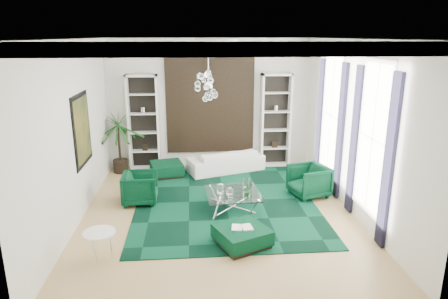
{
  "coord_description": "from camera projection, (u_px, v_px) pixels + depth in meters",
  "views": [
    {
      "loc": [
        -0.57,
        -8.22,
        3.86
      ],
      "look_at": [
        0.17,
        0.5,
        1.35
      ],
      "focal_mm": 32.0,
      "sensor_mm": 36.0,
      "label": 1
    }
  ],
  "objects": [
    {
      "name": "rug",
      "position": [
        225.0,
        201.0,
        9.62
      ],
      "size": [
        4.2,
        5.0,
        0.02
      ],
      "primitive_type": "cube",
      "color": "black",
      "rests_on": "floor"
    },
    {
      "name": "curtain_near_b",
      "position": [
        354.0,
        141.0,
        8.65
      ],
      "size": [
        0.07,
        0.3,
        3.25
      ],
      "primitive_type": "cube",
      "color": "black",
      "rests_on": "floor"
    },
    {
      "name": "curtain_near_a",
      "position": [
        389.0,
        163.0,
        7.16
      ],
      "size": [
        0.07,
        0.3,
        3.25
      ],
      "primitive_type": "cube",
      "color": "black",
      "rests_on": "floor"
    },
    {
      "name": "tapestry",
      "position": [
        210.0,
        104.0,
        11.78
      ],
      "size": [
        2.5,
        0.06,
        2.8
      ],
      "primitive_type": "cube",
      "color": "black",
      "rests_on": "wall_back"
    },
    {
      "name": "sofa",
      "position": [
        226.0,
        161.0,
        11.7
      ],
      "size": [
        2.36,
        1.52,
        0.64
      ],
      "primitive_type": "imported",
      "rotation": [
        0.0,
        0.0,
        3.47
      ],
      "color": "white",
      "rests_on": "floor"
    },
    {
      "name": "ottoman_front",
      "position": [
        242.0,
        236.0,
        7.59
      ],
      "size": [
        1.18,
        1.18,
        0.36
      ],
      "primitive_type": "cube",
      "rotation": [
        0.0,
        0.0,
        0.41
      ],
      "color": "black",
      "rests_on": "floor"
    },
    {
      "name": "painting",
      "position": [
        82.0,
        130.0,
        8.81
      ],
      "size": [
        0.04,
        1.3,
        1.6
      ],
      "primitive_type": "cube",
      "color": "black",
      "rests_on": "wall_left"
    },
    {
      "name": "book",
      "position": [
        242.0,
        227.0,
        7.53
      ],
      "size": [
        0.4,
        0.27,
        0.03
      ],
      "primitive_type": "cube",
      "color": "white",
      "rests_on": "ottoman_front"
    },
    {
      "name": "wall_front",
      "position": [
        237.0,
        194.0,
        5.1
      ],
      "size": [
        6.0,
        0.02,
        3.8
      ],
      "primitive_type": "cube",
      "color": "silver",
      "rests_on": "ground"
    },
    {
      "name": "wall_right",
      "position": [
        356.0,
        129.0,
        8.7
      ],
      "size": [
        0.02,
        7.0,
        3.8
      ],
      "primitive_type": "cube",
      "color": "silver",
      "rests_on": "ground"
    },
    {
      "name": "wall_left",
      "position": [
        73.0,
        134.0,
        8.22
      ],
      "size": [
        0.02,
        7.0,
        3.8
      ],
      "primitive_type": "cube",
      "color": "silver",
      "rests_on": "ground"
    },
    {
      "name": "floor",
      "position": [
        219.0,
        214.0,
        8.99
      ],
      "size": [
        6.0,
        7.0,
        0.02
      ],
      "primitive_type": "cube",
      "color": "tan",
      "rests_on": "ground"
    },
    {
      "name": "side_table",
      "position": [
        101.0,
        247.0,
        7.04
      ],
      "size": [
        0.61,
        0.61,
        0.54
      ],
      "primitive_type": "cylinder",
      "rotation": [
        0.0,
        0.0,
        0.08
      ],
      "color": "white",
      "rests_on": "floor"
    },
    {
      "name": "shelving_right",
      "position": [
        276.0,
        121.0,
        11.93
      ],
      "size": [
        0.9,
        0.38,
        2.8
      ],
      "primitive_type": null,
      "color": "white",
      "rests_on": "floor"
    },
    {
      "name": "chandelier",
      "position": [
        208.0,
        86.0,
        8.21
      ],
      "size": [
        0.96,
        0.96,
        0.66
      ],
      "primitive_type": null,
      "rotation": [
        0.0,
        0.0,
        0.42
      ],
      "color": "white",
      "rests_on": "ceiling"
    },
    {
      "name": "ottoman_side",
      "position": [
        167.0,
        169.0,
        11.35
      ],
      "size": [
        1.02,
        1.02,
        0.38
      ],
      "primitive_type": "cube",
      "rotation": [
        0.0,
        0.0,
        0.23
      ],
      "color": "black",
      "rests_on": "floor"
    },
    {
      "name": "wall_back",
      "position": [
        210.0,
        104.0,
        11.83
      ],
      "size": [
        6.0,
        0.02,
        3.8
      ],
      "primitive_type": "cube",
      "color": "silver",
      "rests_on": "ground"
    },
    {
      "name": "coffee_table",
      "position": [
        233.0,
        201.0,
        9.13
      ],
      "size": [
        1.29,
        1.29,
        0.42
      ],
      "primitive_type": null,
      "rotation": [
        0.0,
        0.0,
        0.06
      ],
      "color": "white",
      "rests_on": "floor"
    },
    {
      "name": "crown_molding",
      "position": [
        218.0,
        44.0,
        7.97
      ],
      "size": [
        6.0,
        7.0,
        0.18
      ],
      "primitive_type": null,
      "color": "white",
      "rests_on": "ceiling"
    },
    {
      "name": "palm",
      "position": [
        118.0,
        134.0,
        11.38
      ],
      "size": [
        1.88,
        1.88,
        2.31
      ],
      "primitive_type": null,
      "rotation": [
        0.0,
        0.0,
        0.39
      ],
      "color": "#174C16",
      "rests_on": "floor"
    },
    {
      "name": "table_plant",
      "position": [
        248.0,
        191.0,
        8.81
      ],
      "size": [
        0.15,
        0.12,
        0.26
      ],
      "primitive_type": "imported",
      "rotation": [
        0.0,
        0.0,
        -0.02
      ],
      "color": "#174C16",
      "rests_on": "coffee_table"
    },
    {
      "name": "window_near",
      "position": [
        373.0,
        139.0,
        7.84
      ],
      "size": [
        0.03,
        1.1,
        2.9
      ],
      "primitive_type": "cube",
      "color": "white",
      "rests_on": "wall_right"
    },
    {
      "name": "armchair_left",
      "position": [
        140.0,
        188.0,
        9.47
      ],
      "size": [
        0.84,
        0.81,
        0.74
      ],
      "primitive_type": "imported",
      "rotation": [
        0.0,
        0.0,
        1.6
      ],
      "color": "black",
      "rests_on": "floor"
    },
    {
      "name": "ceiling_medallion",
      "position": [
        217.0,
        40.0,
        8.24
      ],
      "size": [
        0.9,
        0.9,
        0.05
      ],
      "primitive_type": "cylinder",
      "color": "white",
      "rests_on": "ceiling"
    },
    {
      "name": "shelving_left",
      "position": [
        144.0,
        123.0,
        11.62
      ],
      "size": [
        0.9,
        0.38,
        2.8
      ],
      "primitive_type": null,
      "color": "white",
      "rests_on": "floor"
    },
    {
      "name": "armchair_right",
      "position": [
        309.0,
        181.0,
        9.87
      ],
      "size": [
        1.06,
        1.05,
        0.79
      ],
      "primitive_type": "imported",
      "rotation": [
        0.0,
        0.0,
        -1.29
      ],
      "color": "black",
      "rests_on": "floor"
    },
    {
      "name": "curtain_far_b",
      "position": [
        320.0,
        119.0,
        10.95
      ],
      "size": [
        0.07,
        0.3,
        3.25
      ],
      "primitive_type": "cube",
      "color": "black",
      "rests_on": "floor"
    },
    {
      "name": "ceiling",
      "position": [
        218.0,
        38.0,
        7.94
      ],
      "size": [
        6.0,
        7.0,
        0.02
      ],
      "primitive_type": "cube",
      "color": "white",
      "rests_on": "ground"
    },
    {
      "name": "window_far",
      "position": [
        331.0,
        115.0,
        10.14
      ],
      "size": [
        0.03,
        1.1,
        2.9
      ],
      "primitive_type": "cube",
      "color": "white",
      "rests_on": "wall_right"
    },
    {
      "name": "curtain_far_a",
      "position": [
        340.0,
        132.0,
        9.46
      ],
      "size": [
        0.07,
        0.3,
        3.25
      ],
      "primitive_type": "cube",
      "color": "black",
      "rests_on": "floor"
    }
  ]
}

